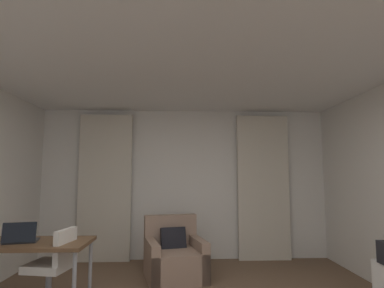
% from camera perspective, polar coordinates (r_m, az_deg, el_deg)
% --- Properties ---
extents(wall_window, '(5.12, 0.06, 2.60)m').
position_cam_1_polar(wall_window, '(5.51, -1.36, -7.30)').
color(wall_window, silver).
rests_on(wall_window, ground).
extents(ceiling, '(5.12, 6.12, 0.06)m').
position_cam_1_polar(ceiling, '(2.75, -0.54, 19.82)').
color(ceiling, white).
rests_on(ceiling, wall_left).
extents(curtain_left_panel, '(0.90, 0.06, 2.50)m').
position_cam_1_polar(curtain_left_panel, '(5.54, -15.86, -7.59)').
color(curtain_left_panel, beige).
rests_on(curtain_left_panel, ground).
extents(curtain_right_panel, '(0.90, 0.06, 2.50)m').
position_cam_1_polar(curtain_right_panel, '(5.57, 13.08, -7.65)').
color(curtain_right_panel, beige).
rests_on(curtain_right_panel, ground).
extents(armchair, '(0.95, 0.96, 0.84)m').
position_cam_1_polar(armchair, '(4.64, -3.28, -20.33)').
color(armchair, '#997A66').
rests_on(armchair, ground).
extents(desk, '(1.48, 0.63, 0.74)m').
position_cam_1_polar(desk, '(3.89, -29.60, -16.35)').
color(desk, brown).
rests_on(desk, ground).
extents(desk_chair, '(0.48, 0.48, 0.88)m').
position_cam_1_polar(desk_chair, '(3.76, -24.45, -21.49)').
color(desk_chair, gray).
rests_on(desk_chair, ground).
extents(laptop, '(0.37, 0.31, 0.22)m').
position_cam_1_polar(laptop, '(3.82, -29.17, -14.99)').
color(laptop, '#2D2D33').
rests_on(laptop, desk).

